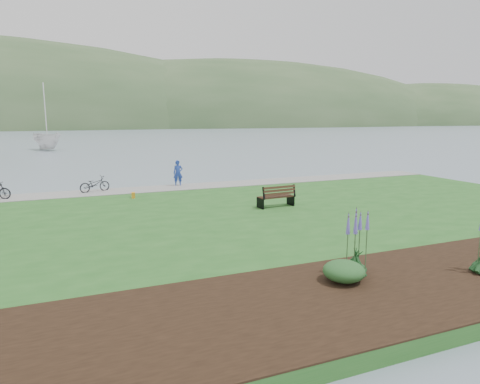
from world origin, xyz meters
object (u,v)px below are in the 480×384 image
object	(u,v)px
park_bench	(277,196)
sailboat	(48,150)
bicycle_a	(95,184)
person	(178,171)

from	to	relation	value
park_bench	sailboat	xyz separation A→B (m)	(-10.87, 47.18, -0.93)
park_bench	sailboat	world-z (taller)	sailboat
park_bench	bicycle_a	xyz separation A→B (m)	(-7.52, 7.50, -0.08)
person	sailboat	distance (m)	40.24
person	bicycle_a	world-z (taller)	person
bicycle_a	sailboat	xyz separation A→B (m)	(-3.35, 39.68, -0.84)
bicycle_a	person	bearing A→B (deg)	-104.58
park_bench	sailboat	bearing A→B (deg)	98.41
park_bench	person	xyz separation A→B (m)	(-2.68, 7.80, 0.39)
bicycle_a	sailboat	world-z (taller)	sailboat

